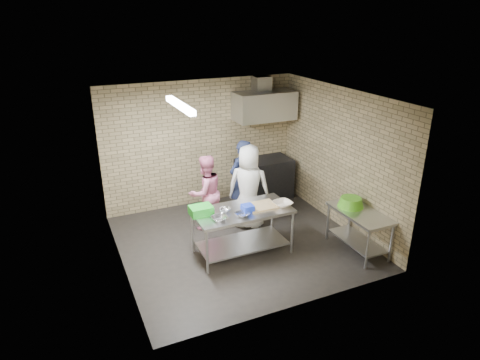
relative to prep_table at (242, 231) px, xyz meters
name	(u,v)px	position (x,y,z in m)	size (l,w,h in m)	color
floor	(240,242)	(0.10, 0.34, -0.42)	(4.20, 4.20, 0.00)	black
ceiling	(239,96)	(0.10, 0.34, 2.28)	(4.20, 4.20, 0.00)	black
back_wall	(201,143)	(0.10, 2.34, 0.93)	(4.20, 0.06, 2.70)	tan
front_wall	(301,223)	(0.10, -1.66, 0.93)	(4.20, 0.06, 2.70)	tan
left_wall	(116,194)	(-2.00, 0.34, 0.93)	(0.06, 4.00, 2.70)	tan
right_wall	(339,158)	(2.20, 0.34, 0.93)	(0.06, 4.00, 2.70)	tan
prep_table	(242,231)	(0.00, 0.00, 0.00)	(1.67, 0.84, 0.84)	silver
side_counter	(358,231)	(1.90, -0.76, -0.04)	(0.60, 1.20, 0.75)	silver
stove	(264,179)	(1.45, 1.99, 0.03)	(1.20, 0.70, 0.90)	black
range_hood	(265,106)	(1.45, 2.04, 1.68)	(1.30, 0.60, 0.60)	silver
hood_duct	(262,83)	(1.45, 2.19, 2.13)	(0.35, 0.30, 0.30)	#A5A8AD
wall_shelf	(272,111)	(1.75, 2.23, 1.50)	(0.80, 0.20, 0.04)	#3F2B19
fluorescent_fixture	(180,105)	(-0.90, 0.34, 2.22)	(0.10, 1.25, 0.08)	white
green_crate	(201,210)	(-0.70, 0.12, 0.49)	(0.37, 0.28, 0.15)	green
blue_tub	(248,208)	(0.05, -0.10, 0.48)	(0.19, 0.19, 0.12)	blue
cutting_board	(261,206)	(0.35, -0.02, 0.43)	(0.51, 0.39, 0.03)	tan
mixing_bowl_a	(219,218)	(-0.50, -0.20, 0.45)	(0.26, 0.26, 0.06)	silver
mixing_bowl_b	(225,210)	(-0.30, 0.05, 0.45)	(0.20, 0.20, 0.06)	silver
mixing_bowl_c	(242,215)	(-0.10, -0.22, 0.45)	(0.24, 0.24, 0.06)	#B0B2B7
ceramic_bowl	(283,204)	(0.70, -0.15, 0.46)	(0.32, 0.32, 0.08)	beige
green_basin	(351,202)	(1.88, -0.51, 0.42)	(0.46, 0.46, 0.17)	#59C626
bottle_red	(262,107)	(1.50, 2.23, 1.61)	(0.07, 0.07, 0.18)	#B22619
bottle_green	(279,106)	(1.90, 2.23, 1.60)	(0.06, 0.06, 0.15)	green
man_navy	(242,181)	(0.54, 1.20, 0.42)	(0.61, 0.40, 1.67)	black
woman_pink	(206,193)	(-0.25, 1.15, 0.32)	(0.72, 0.56, 1.49)	pink
woman_white	(249,187)	(0.53, 0.87, 0.42)	(0.81, 0.53, 1.67)	white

